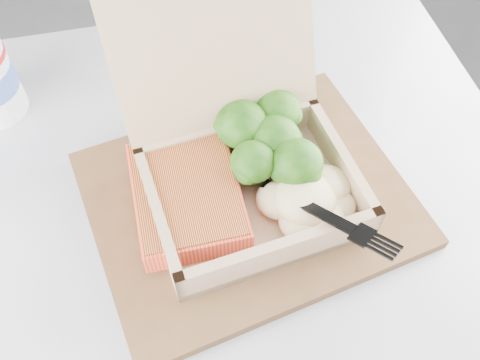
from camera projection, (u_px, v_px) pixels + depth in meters
floor at (364, 192)px, 1.41m from camera, size 4.00×4.00×0.00m
cafe_table at (219, 308)px, 0.68m from camera, size 0.89×0.89×0.70m
serving_tray at (248, 199)px, 0.56m from camera, size 0.34×0.29×0.01m
takeout_container at (241, 150)px, 0.53m from camera, size 0.23×0.25×0.18m
salmon_fillet at (187, 196)px, 0.52m from camera, size 0.13×0.16×0.03m
broccoli_pile at (274, 145)px, 0.55m from camera, size 0.13×0.13×0.05m
mashed_potatoes at (305, 199)px, 0.52m from camera, size 0.10×0.09×0.03m
plastic_fork at (290, 194)px, 0.51m from camera, size 0.06×0.15×0.03m
receipt at (241, 73)px, 0.67m from camera, size 0.08×0.13×0.00m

